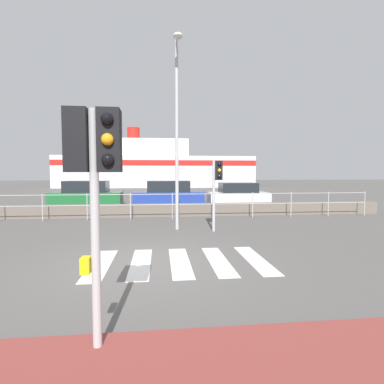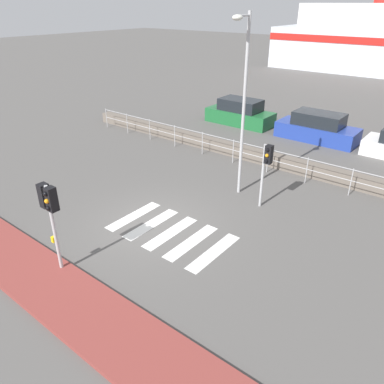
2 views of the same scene
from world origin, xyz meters
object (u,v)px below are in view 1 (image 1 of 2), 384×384
at_px(traffic_light_far, 217,180).
at_px(parked_car_blue, 169,195).
at_px(traffic_light_near, 94,165).
at_px(streetlamp, 177,115).
at_px(ferry_boat, 152,167).
at_px(parked_car_green, 87,195).
at_px(parked_car_white, 238,195).

height_order(traffic_light_far, parked_car_blue, traffic_light_far).
relative_size(traffic_light_near, streetlamp, 0.41).
xyz_separation_m(streetlamp, ferry_boat, (-1.67, 34.37, -1.18)).
bearing_deg(traffic_light_far, ferry_boat, 95.02).
bearing_deg(traffic_light_far, parked_car_green, 126.44).
bearing_deg(traffic_light_near, parked_car_blue, 85.34).
bearing_deg(parked_car_blue, traffic_light_far, -80.78).
xyz_separation_m(parked_car_green, parked_car_blue, (5.09, -0.00, -0.01)).
relative_size(ferry_boat, parked_car_blue, 6.34).
relative_size(traffic_light_far, ferry_boat, 0.09).
bearing_deg(parked_car_white, traffic_light_far, -109.52).
bearing_deg(parked_car_white, ferry_boat, 103.43).
bearing_deg(ferry_boat, traffic_light_far, -84.98).
bearing_deg(parked_car_blue, parked_car_green, 180.00).
bearing_deg(streetlamp, parked_car_green, 121.23).
distance_m(traffic_light_near, parked_car_green, 16.36).
height_order(traffic_light_near, parked_car_green, traffic_light_near).
bearing_deg(traffic_light_near, traffic_light_far, 68.76).
bearing_deg(streetlamp, parked_car_blue, 90.37).
distance_m(parked_car_blue, parked_car_white, 4.57).
xyz_separation_m(traffic_light_far, parked_car_green, (-6.52, 8.83, -1.16)).
height_order(parked_car_green, parked_car_blue, parked_car_green).
bearing_deg(traffic_light_far, parked_car_white, 70.48).
height_order(traffic_light_far, streetlamp, streetlamp).
height_order(ferry_boat, parked_car_white, ferry_boat).
height_order(traffic_light_near, streetlamp, streetlamp).
relative_size(parked_car_blue, parked_car_white, 1.13).
bearing_deg(parked_car_blue, parked_car_white, 0.00).
bearing_deg(ferry_boat, parked_car_blue, -86.43).
xyz_separation_m(traffic_light_near, ferry_boat, (-0.32, 41.73, 0.79)).
distance_m(traffic_light_near, ferry_boat, 41.74).
height_order(traffic_light_far, parked_car_white, traffic_light_far).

